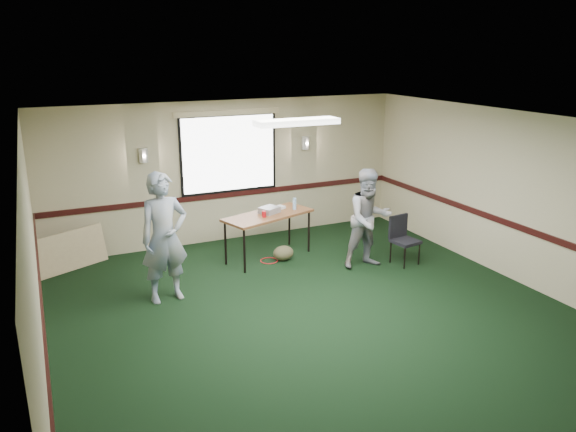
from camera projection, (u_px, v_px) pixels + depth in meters
name	position (u px, v px, depth m)	size (l,w,h in m)	color
ground	(328.00, 325.00, 7.64)	(8.00, 8.00, 0.00)	black
room_shell	(267.00, 180.00, 9.03)	(8.00, 8.02, 8.00)	tan
folding_table	(268.00, 217.00, 9.87)	(1.76, 1.13, 0.82)	brown
projector	(269.00, 210.00, 9.91)	(0.32, 0.27, 0.11)	gray
game_console	(279.00, 207.00, 10.18)	(0.19, 0.15, 0.05)	silver
red_cup	(264.00, 214.00, 9.66)	(0.07, 0.07, 0.11)	#AB0B11
water_bottle	(295.00, 204.00, 10.10)	(0.06, 0.06, 0.21)	#8FBDEA
duffel_bag	(283.00, 253.00, 9.93)	(0.38, 0.28, 0.27)	#444127
cable_coil	(269.00, 261.00, 9.93)	(0.31, 0.31, 0.02)	red
folded_table	(70.00, 251.00, 9.47)	(1.30, 0.06, 0.67)	tan
conference_chair	(402.00, 236.00, 9.74)	(0.47, 0.48, 0.84)	black
person_left	(164.00, 238.00, 8.16)	(0.71, 0.47, 1.95)	#436195
person_right	(369.00, 219.00, 9.46)	(0.83, 0.65, 1.71)	#728DB2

